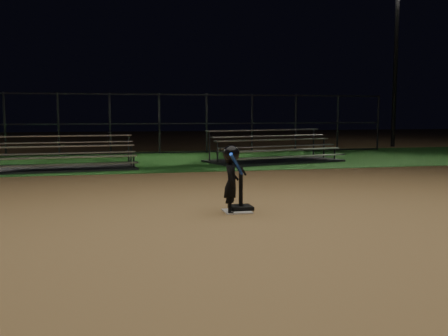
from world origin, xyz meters
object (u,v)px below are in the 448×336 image
home_plate (237,211)px  child_batter (231,177)px  bleacher_left (65,163)px  light_pole_right (397,47)px  batting_tee (241,202)px  bleacher_right (274,155)px

home_plate → child_batter: bearing=-142.9°
bleacher_left → light_pole_right: light_pole_right is taller
batting_tee → bleacher_left: bearing=114.8°
bleacher_left → light_pole_right: bearing=20.5°
batting_tee → child_batter: (-0.22, -0.20, 0.46)m
child_batter → light_pole_right: bearing=-25.1°
child_batter → bleacher_left: size_ratio=0.27×
bleacher_left → light_pole_right: (15.37, 7.35, 4.74)m
home_plate → bleacher_left: size_ratio=0.11×
bleacher_left → batting_tee: bearing=-70.2°
home_plate → light_pole_right: (12.00, 14.94, 4.93)m
bleacher_right → child_batter: bearing=-126.9°
light_pole_right → batting_tee: bearing=-128.8°
child_batter → light_pole_right: 19.80m
bleacher_right → home_plate: bearing=-126.4°
batting_tee → light_pole_right: 19.62m
bleacher_right → light_pole_right: bearing=23.4°
batting_tee → bleacher_right: (3.41, 8.36, 0.07)m
home_plate → bleacher_right: 9.16m
bleacher_left → light_pole_right: 17.68m
home_plate → bleacher_right: bearing=67.6°
bleacher_right → batting_tee: bearing=-126.1°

